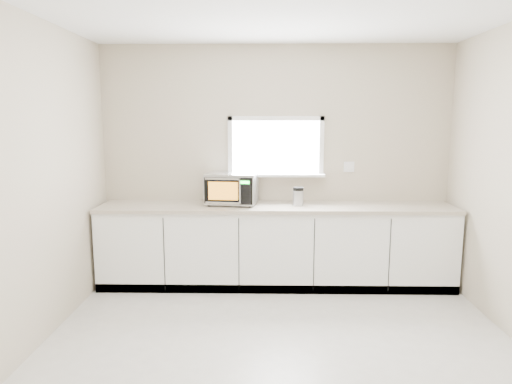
{
  "coord_description": "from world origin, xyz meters",
  "views": [
    {
      "loc": [
        -0.13,
        -3.28,
        1.87
      ],
      "look_at": [
        -0.22,
        1.55,
        1.09
      ],
      "focal_mm": 32.0,
      "sensor_mm": 36.0,
      "label": 1
    }
  ],
  "objects": [
    {
      "name": "cabinets",
      "position": [
        0.0,
        1.7,
        0.44
      ],
      "size": [
        3.92,
        0.6,
        0.88
      ],
      "primitive_type": "cube",
      "color": "white",
      "rests_on": "ground"
    },
    {
      "name": "knife_block",
      "position": [
        -0.35,
        1.7,
        1.04
      ],
      "size": [
        0.1,
        0.19,
        0.27
      ],
      "rotation": [
        0.0,
        0.0,
        -0.05
      ],
      "color": "#4C351B",
      "rests_on": "countertop"
    },
    {
      "name": "back_wall",
      "position": [
        0.0,
        2.0,
        1.36
      ],
      "size": [
        4.0,
        0.17,
        2.7
      ],
      "color": "#BBB295",
      "rests_on": "ground"
    },
    {
      "name": "countertop",
      "position": [
        0.0,
        1.69,
        0.9
      ],
      "size": [
        3.92,
        0.64,
        0.04
      ],
      "primitive_type": "cube",
      "color": "beige",
      "rests_on": "cabinets"
    },
    {
      "name": "ground",
      "position": [
        0.0,
        0.0,
        0.0
      ],
      "size": [
        4.0,
        4.0,
        0.0
      ],
      "primitive_type": "plane",
      "color": "beige",
      "rests_on": "ground"
    },
    {
      "name": "cutting_board",
      "position": [
        -0.53,
        1.94,
        1.09
      ],
      "size": [
        0.34,
        0.08,
        0.34
      ],
      "primitive_type": "cylinder",
      "rotation": [
        1.4,
        0.0,
        0.0
      ],
      "color": "#9A693B",
      "rests_on": "countertop"
    },
    {
      "name": "coffee_grinder",
      "position": [
        0.24,
        1.69,
        1.02
      ],
      "size": [
        0.13,
        0.13,
        0.21
      ],
      "rotation": [
        0.0,
        0.0,
        0.07
      ],
      "color": "#AEB1B6",
      "rests_on": "countertop"
    },
    {
      "name": "microwave",
      "position": [
        -0.49,
        1.76,
        1.11
      ],
      "size": [
        0.6,
        0.51,
        0.35
      ],
      "rotation": [
        0.0,
        0.0,
        -0.12
      ],
      "color": "black",
      "rests_on": "countertop"
    }
  ]
}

